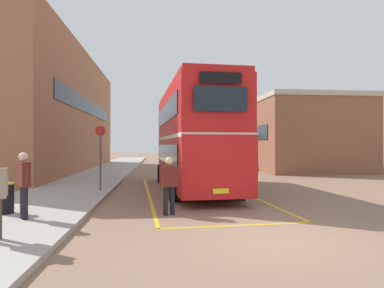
{
  "coord_description": "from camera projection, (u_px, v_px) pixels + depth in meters",
  "views": [
    {
      "loc": [
        -2.42,
        -7.34,
        2.12
      ],
      "look_at": [
        -0.75,
        9.67,
        2.16
      ],
      "focal_mm": 31.39,
      "sensor_mm": 36.0,
      "label": 1
    }
  ],
  "objects": [
    {
      "name": "pedestrian_boarding",
      "position": [
        169.0,
        181.0,
        10.11
      ],
      "size": [
        0.56,
        0.36,
        1.75
      ],
      "color": "black",
      "rests_on": "ground"
    },
    {
      "name": "bay_marking_yellow",
      "position": [
        199.0,
        196.0,
        13.92
      ],
      "size": [
        5.13,
        12.58,
        0.01
      ],
      "color": "gold",
      "rests_on": "ground"
    },
    {
      "name": "sidewalk_left",
      "position": [
        101.0,
        174.0,
        23.62
      ],
      "size": [
        4.0,
        57.6,
        0.14
      ],
      "primitive_type": "cube",
      "color": "#A39E93",
      "rests_on": "ground"
    },
    {
      "name": "depot_building_right",
      "position": [
        294.0,
        135.0,
        29.58
      ],
      "size": [
        8.04,
        12.61,
        5.93
      ],
      "color": "brown",
      "rests_on": "ground"
    },
    {
      "name": "ground_plane",
      "position": [
        196.0,
        177.0,
        21.87
      ],
      "size": [
        135.6,
        135.6,
        0.0
      ],
      "primitive_type": "plane",
      "color": "#846651"
    },
    {
      "name": "double_decker_bus",
      "position": [
        193.0,
        136.0,
        15.84
      ],
      "size": [
        3.42,
        10.44,
        4.75
      ],
      "color": "black",
      "rests_on": "ground"
    },
    {
      "name": "bus_stop_sign",
      "position": [
        100.0,
        152.0,
        14.5
      ],
      "size": [
        0.43,
        0.13,
        2.8
      ],
      "color": "#4C4C51",
      "rests_on": "sidewalk_left"
    },
    {
      "name": "pedestrian_waiting_near",
      "position": [
        24.0,
        180.0,
        8.93
      ],
      "size": [
        0.47,
        0.54,
        1.78
      ],
      "color": "black",
      "rests_on": "sidewalk_left"
    },
    {
      "name": "single_deck_bus",
      "position": [
        220.0,
        150.0,
        32.35
      ],
      "size": [
        2.71,
        8.28,
        3.02
      ],
      "color": "black",
      "rests_on": "ground"
    },
    {
      "name": "litter_bin",
      "position": [
        5.0,
        198.0,
        9.66
      ],
      "size": [
        0.49,
        0.49,
        0.88
      ],
      "color": "black",
      "rests_on": "sidewalk_left"
    },
    {
      "name": "brick_building_left",
      "position": [
        54.0,
        112.0,
        26.94
      ],
      "size": [
        5.5,
        24.11,
        9.42
      ],
      "color": "#9E6647",
      "rests_on": "ground"
    }
  ]
}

